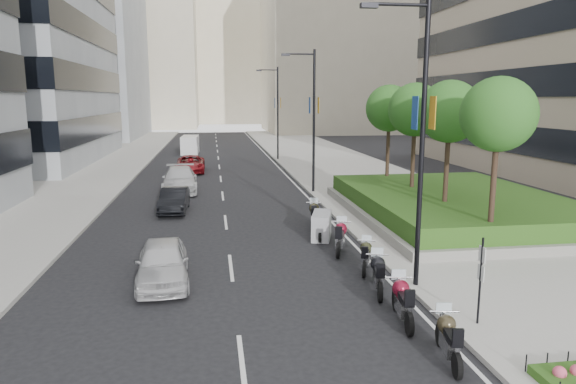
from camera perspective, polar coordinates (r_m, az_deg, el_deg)
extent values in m
plane|color=black|center=(15.29, -0.02, -12.87)|extent=(160.00, 160.00, 0.00)
cube|color=#9E9B93|center=(45.66, 5.70, 2.82)|extent=(10.00, 100.00, 0.15)
cube|color=#9E9B93|center=(45.41, -20.98, 2.14)|extent=(8.00, 100.00, 0.15)
cube|color=silver|center=(44.68, -0.92, 2.61)|extent=(0.12, 100.00, 0.01)
cube|color=silver|center=(44.32, -7.60, 2.46)|extent=(0.12, 100.00, 0.01)
cube|color=gray|center=(87.19, -23.82, 15.42)|extent=(22.00, 26.00, 30.00)
cube|color=#B7AD93|center=(97.67, 6.23, 17.35)|extent=(28.00, 24.00, 36.00)
cube|color=#B7AD93|center=(115.54, -16.89, 15.38)|extent=(26.00, 24.00, 34.00)
cube|color=#B7AD93|center=(134.59, -6.87, 15.82)|extent=(30.00, 24.00, 38.00)
cube|color=gray|center=(27.36, 17.96, -2.13)|extent=(10.00, 14.00, 0.40)
cube|color=#264B15|center=(27.24, 18.03, -0.90)|extent=(9.40, 13.40, 0.80)
cylinder|color=#332319|center=(21.06, 21.80, 0.10)|extent=(0.22, 0.22, 4.00)
sphere|color=#234D18|center=(20.78, 22.34, 8.00)|extent=(2.80, 2.80, 2.80)
cylinder|color=#332319|center=(24.55, 17.16, 1.75)|extent=(0.22, 0.22, 4.00)
sphere|color=#234D18|center=(24.31, 17.52, 8.52)|extent=(2.80, 2.80, 2.80)
cylinder|color=#332319|center=(28.18, 13.68, 2.97)|extent=(0.22, 0.22, 4.00)
sphere|color=#234D18|center=(27.97, 13.94, 8.87)|extent=(2.80, 2.80, 2.80)
cylinder|color=#332319|center=(31.90, 11.00, 3.91)|extent=(0.22, 0.22, 4.00)
sphere|color=#234D18|center=(31.71, 11.19, 9.12)|extent=(2.80, 2.80, 2.80)
cylinder|color=black|center=(16.27, 14.66, 4.63)|extent=(0.16, 0.16, 9.00)
cylinder|color=black|center=(16.09, 12.25, 19.69)|extent=(1.80, 0.10, 0.10)
cube|color=black|center=(15.80, 8.99, 19.79)|extent=(0.50, 0.22, 0.14)
cube|color=orange|center=(16.31, 15.75, 8.47)|extent=(0.02, 0.45, 1.00)
cube|color=navy|center=(16.09, 13.91, 8.53)|extent=(0.02, 0.45, 1.00)
cylinder|color=black|center=(32.56, 2.89, 7.66)|extent=(0.16, 0.16, 9.00)
cylinder|color=black|center=(32.47, 1.35, 15.08)|extent=(1.80, 0.10, 0.10)
cube|color=black|center=(32.33, -0.28, 15.01)|extent=(0.50, 0.22, 0.14)
cube|color=orange|center=(32.58, 3.40, 9.59)|extent=(0.02, 0.45, 1.00)
cube|color=navy|center=(32.47, 2.42, 9.59)|extent=(0.02, 0.45, 1.00)
cylinder|color=black|center=(50.33, -1.14, 8.62)|extent=(0.16, 0.16, 9.00)
cylinder|color=black|center=(50.27, -2.21, 13.40)|extent=(1.80, 0.10, 0.10)
cube|color=black|center=(50.18, -3.26, 13.34)|extent=(0.50, 0.22, 0.14)
cube|color=orange|center=(50.34, -0.83, 9.87)|extent=(0.02, 0.45, 1.00)
cube|color=navy|center=(50.27, -1.47, 9.87)|extent=(0.02, 0.45, 1.00)
cylinder|color=black|center=(14.54, 20.56, -9.53)|extent=(0.06, 0.06, 2.50)
cube|color=silver|center=(14.29, 20.76, -6.50)|extent=(0.02, 0.32, 0.42)
cube|color=silver|center=(14.44, 20.64, -8.40)|extent=(0.02, 0.32, 0.42)
cylinder|color=black|center=(12.36, 18.28, -17.89)|extent=(0.22, 0.59, 0.58)
cylinder|color=black|center=(13.64, 16.55, -14.99)|extent=(0.22, 0.59, 0.58)
cube|color=silver|center=(12.88, 17.46, -15.83)|extent=(0.42, 0.83, 0.39)
sphere|color=#322B1C|center=(13.00, 17.19, -13.84)|extent=(0.45, 0.45, 0.45)
cube|color=black|center=(12.51, 17.87, -15.15)|extent=(0.39, 0.73, 0.15)
cylinder|color=silver|center=(13.15, 16.96, -12.58)|extent=(0.69, 0.18, 0.05)
cylinder|color=black|center=(13.97, 13.34, -14.10)|extent=(0.21, 0.63, 0.62)
cylinder|color=black|center=(15.41, 11.91, -11.66)|extent=(0.21, 0.63, 0.62)
cube|color=silver|center=(14.58, 12.66, -12.28)|extent=(0.42, 0.89, 0.42)
sphere|color=maroon|center=(14.74, 12.43, -10.42)|extent=(0.48, 0.48, 0.48)
cube|color=black|center=(14.18, 12.99, -11.54)|extent=(0.38, 0.79, 0.16)
cylinder|color=silver|center=(14.91, 12.23, -9.26)|extent=(0.74, 0.15, 0.05)
cylinder|color=black|center=(15.91, 10.21, -10.90)|extent=(0.26, 0.62, 0.61)
cylinder|color=black|center=(17.39, 9.75, -9.01)|extent=(0.26, 0.62, 0.61)
cube|color=silver|center=(16.54, 10.00, -9.43)|extent=(0.48, 0.89, 0.42)
sphere|color=black|center=(16.73, 9.95, -7.84)|extent=(0.47, 0.47, 0.47)
cube|color=black|center=(16.16, 10.13, -8.72)|extent=(0.44, 0.79, 0.16)
cylinder|color=silver|center=(16.92, 9.89, -6.85)|extent=(0.72, 0.22, 0.05)
cylinder|color=black|center=(17.88, 8.46, -8.53)|extent=(0.29, 0.56, 0.55)
cylinder|color=black|center=(19.24, 8.70, -7.16)|extent=(0.29, 0.56, 0.55)
cube|color=silver|center=(18.46, 8.59, -7.42)|extent=(0.51, 0.81, 0.38)
sphere|color=#292B17|center=(18.65, 8.67, -6.15)|extent=(0.43, 0.43, 0.43)
cube|color=black|center=(18.12, 8.57, -6.81)|extent=(0.46, 0.72, 0.14)
cylinder|color=silver|center=(18.83, 8.72, -5.36)|extent=(0.64, 0.27, 0.04)
cylinder|color=black|center=(19.78, 5.60, -6.47)|extent=(0.32, 0.64, 0.64)
cylinder|color=black|center=(21.36, 5.99, -5.21)|extent=(0.32, 0.64, 0.64)
cube|color=silver|center=(20.47, 5.80, -5.38)|extent=(0.58, 0.93, 0.43)
sphere|color=maroon|center=(20.70, 5.90, -4.09)|extent=(0.49, 0.49, 0.49)
cube|color=black|center=(20.09, 5.74, -4.72)|extent=(0.52, 0.82, 0.16)
cylinder|color=silver|center=(20.91, 5.97, -3.30)|extent=(0.74, 0.30, 0.05)
cylinder|color=black|center=(21.81, 3.61, -4.95)|extent=(0.26, 0.56, 0.55)
cylinder|color=black|center=(23.19, 3.87, -4.03)|extent=(0.26, 0.56, 0.55)
cube|color=gray|center=(22.42, 3.75, -3.73)|extent=(1.25, 2.01, 1.12)
cylinder|color=black|center=(23.67, 2.88, -3.64)|extent=(0.24, 0.63, 0.62)
cylinder|color=black|center=(25.22, 2.89, -2.76)|extent=(0.24, 0.63, 0.62)
cube|color=silver|center=(24.36, 2.89, -2.83)|extent=(0.46, 0.89, 0.42)
sphere|color=#35321D|center=(24.60, 2.90, -1.80)|extent=(0.48, 0.48, 0.48)
cube|color=black|center=(24.00, 2.90, -2.25)|extent=(0.42, 0.79, 0.16)
cylinder|color=silver|center=(24.82, 2.91, -1.17)|extent=(0.73, 0.19, 0.05)
imported|color=#B9B8BB|center=(17.58, -13.76, -7.58)|extent=(1.93, 4.23, 1.41)
imported|color=black|center=(28.24, -12.52, -0.88)|extent=(1.52, 3.96, 1.29)
imported|color=#B8B8BA|center=(34.31, -11.93, 1.35)|extent=(2.43, 5.53, 1.58)
imported|color=maroon|center=(43.16, -10.80, 3.07)|extent=(2.31, 4.98, 1.38)
cube|color=silver|center=(58.19, -10.83, 5.18)|extent=(1.90, 4.63, 1.92)
cube|color=silver|center=(56.50, -10.88, 4.56)|extent=(1.77, 1.16, 1.01)
cylinder|color=black|center=(56.65, -11.61, 4.37)|extent=(0.23, 0.64, 0.64)
cylinder|color=black|center=(56.59, -10.13, 4.41)|extent=(0.23, 0.64, 0.64)
cylinder|color=black|center=(59.74, -11.45, 4.67)|extent=(0.23, 0.64, 0.64)
cylinder|color=black|center=(59.68, -10.05, 4.71)|extent=(0.23, 0.64, 0.64)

